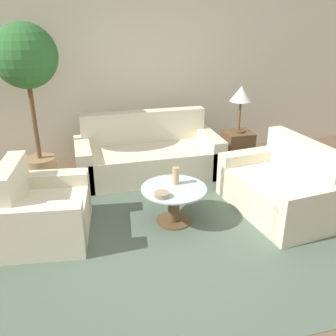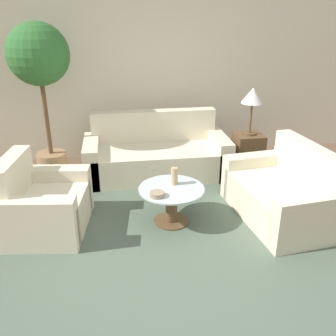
# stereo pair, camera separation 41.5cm
# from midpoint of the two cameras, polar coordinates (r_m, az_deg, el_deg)

# --- Properties ---
(ground_plane) EXTENTS (14.00, 14.00, 0.00)m
(ground_plane) POSITION_cam_midpoint_polar(r_m,az_deg,el_deg) (3.69, -0.95, -13.51)
(ground_plane) COLOR brown
(wall_back) EXTENTS (10.00, 0.06, 2.60)m
(wall_back) POSITION_cam_midpoint_polar(r_m,az_deg,el_deg) (5.86, -7.98, 14.08)
(wall_back) COLOR beige
(wall_back) RESTS_ON ground_plane
(rug) EXTENTS (3.66, 3.58, 0.01)m
(rug) POSITION_cam_midpoint_polar(r_m,az_deg,el_deg) (4.24, -1.97, -8.16)
(rug) COLOR #4C5B4C
(rug) RESTS_ON ground_plane
(sofa_main) EXTENTS (1.99, 0.87, 0.86)m
(sofa_main) POSITION_cam_midpoint_polar(r_m,az_deg,el_deg) (5.33, -5.34, 1.83)
(sofa_main) COLOR beige
(sofa_main) RESTS_ON ground_plane
(armchair) EXTENTS (0.92, 1.06, 0.82)m
(armchair) POSITION_cam_midpoint_polar(r_m,az_deg,el_deg) (4.14, -21.53, -6.46)
(armchair) COLOR beige
(armchair) RESTS_ON ground_plane
(loveseat) EXTENTS (0.98, 1.45, 0.84)m
(loveseat) POSITION_cam_midpoint_polar(r_m,az_deg,el_deg) (4.48, 14.50, -3.20)
(loveseat) COLOR beige
(loveseat) RESTS_ON ground_plane
(coffee_table) EXTENTS (0.72, 0.72, 0.42)m
(coffee_table) POSITION_cam_midpoint_polar(r_m,az_deg,el_deg) (4.10, -2.02, -4.97)
(coffee_table) COLOR brown
(coffee_table) RESTS_ON ground_plane
(side_table) EXTENTS (0.39, 0.39, 0.56)m
(side_table) POSITION_cam_midpoint_polar(r_m,az_deg,el_deg) (5.58, 8.38, 2.73)
(side_table) COLOR brown
(side_table) RESTS_ON ground_plane
(table_lamp) EXTENTS (0.31, 0.31, 0.66)m
(table_lamp) POSITION_cam_midpoint_polar(r_m,az_deg,el_deg) (5.36, 8.89, 10.85)
(table_lamp) COLOR brown
(table_lamp) RESTS_ON side_table
(potted_plant) EXTENTS (0.79, 0.79, 2.07)m
(potted_plant) POSITION_cam_midpoint_polar(r_m,az_deg,el_deg) (5.14, -22.97, 13.68)
(potted_plant) COLOR #93704C
(potted_plant) RESTS_ON ground_plane
(vase) EXTENTS (0.08, 0.08, 0.19)m
(vase) POSITION_cam_midpoint_polar(r_m,az_deg,el_deg) (4.08, -1.71, -1.26)
(vase) COLOR tan
(vase) RESTS_ON coffee_table
(bowl) EXTENTS (0.16, 0.16, 0.05)m
(bowl) POSITION_cam_midpoint_polar(r_m,az_deg,el_deg) (3.85, -4.05, -4.15)
(bowl) COLOR gray
(bowl) RESTS_ON coffee_table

